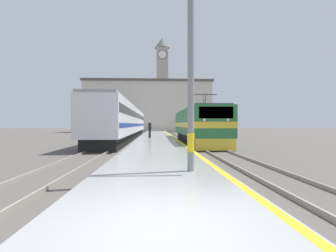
% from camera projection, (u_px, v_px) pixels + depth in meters
% --- Properties ---
extents(ground_plane, '(200.00, 200.00, 0.00)m').
position_uv_depth(ground_plane, '(156.00, 139.00, 34.21)').
color(ground_plane, '#514C47').
extents(platform, '(4.11, 140.00, 0.39)m').
position_uv_depth(platform, '(157.00, 139.00, 29.21)').
color(platform, '#999999').
rests_on(platform, ground).
extents(rail_track_near, '(2.84, 140.00, 0.16)m').
position_uv_depth(rail_track_near, '(191.00, 141.00, 29.40)').
color(rail_track_near, '#514C47').
rests_on(rail_track_near, ground).
extents(rail_track_far, '(2.83, 140.00, 0.16)m').
position_uv_depth(rail_track_far, '(121.00, 141.00, 29.02)').
color(rail_track_far, '#514C47').
rests_on(rail_track_far, ground).
extents(locomotive_train, '(2.92, 16.54, 4.35)m').
position_uv_depth(locomotive_train, '(197.00, 126.00, 25.63)').
color(locomotive_train, black).
rests_on(locomotive_train, ground).
extents(passenger_train, '(2.92, 35.66, 4.05)m').
position_uv_depth(passenger_train, '(126.00, 122.00, 33.99)').
color(passenger_train, black).
rests_on(passenger_train, ground).
extents(catenary_mast, '(3.24, 0.23, 8.10)m').
position_uv_depth(catenary_mast, '(197.00, 38.00, 8.26)').
color(catenary_mast, gray).
rests_on(catenary_mast, platform).
extents(person_on_platform, '(0.34, 0.34, 1.86)m').
position_uv_depth(person_on_platform, '(150.00, 129.00, 28.82)').
color(person_on_platform, '#23232D').
rests_on(person_on_platform, platform).
extents(clock_tower, '(4.20, 4.20, 27.18)m').
position_uv_depth(clock_tower, '(162.00, 82.00, 76.54)').
color(clock_tower, '#ADA393').
rests_on(clock_tower, ground).
extents(station_building, '(29.90, 7.97, 12.14)m').
position_uv_depth(station_building, '(148.00, 107.00, 62.47)').
color(station_building, beige).
rests_on(station_building, ground).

